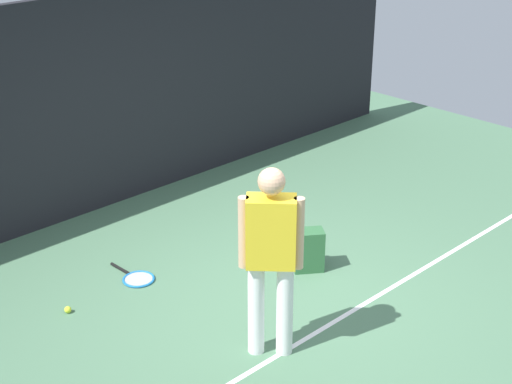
{
  "coord_description": "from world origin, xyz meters",
  "views": [
    {
      "loc": [
        -4.65,
        -4.41,
        4.01
      ],
      "look_at": [
        0.0,
        0.4,
        1.0
      ],
      "focal_mm": 54.96,
      "sensor_mm": 36.0,
      "label": 1
    }
  ],
  "objects": [
    {
      "name": "backpack",
      "position": [
        0.6,
        0.26,
        0.21
      ],
      "size": [
        0.37,
        0.38,
        0.44
      ],
      "rotation": [
        0.0,
        0.0,
        2.52
      ],
      "color": "#2D6038",
      "rests_on": "ground"
    },
    {
      "name": "tennis_player",
      "position": [
        -0.69,
        -0.48,
        0.97
      ],
      "size": [
        0.43,
        0.44,
        1.7
      ],
      "rotation": [
        0.0,
        0.0,
        -0.81
      ],
      "color": "white",
      "rests_on": "ground"
    },
    {
      "name": "back_fence",
      "position": [
        0.0,
        3.0,
        1.26
      ],
      "size": [
        10.0,
        0.1,
        2.52
      ],
      "primitive_type": "cube",
      "color": "black",
      "rests_on": "ground"
    },
    {
      "name": "tennis_ball_near_player",
      "position": [
        -1.61,
        1.25,
        0.03
      ],
      "size": [
        0.07,
        0.07,
        0.07
      ],
      "primitive_type": "sphere",
      "color": "#CCE033",
      "rests_on": "ground"
    },
    {
      "name": "ground_plane",
      "position": [
        0.0,
        0.0,
        0.0
      ],
      "size": [
        12.0,
        12.0,
        0.0
      ],
      "primitive_type": "plane",
      "color": "#4C7556"
    },
    {
      "name": "tennis_racket",
      "position": [
        -0.79,
        1.3,
        0.01
      ],
      "size": [
        0.33,
        0.62,
        0.03
      ],
      "rotation": [
        0.0,
        0.0,
        4.74
      ],
      "color": "black",
      "rests_on": "ground"
    },
    {
      "name": "court_line",
      "position": [
        0.0,
        -0.58,
        0.0
      ],
      "size": [
        9.0,
        0.05,
        0.0
      ],
      "primitive_type": "cube",
      "color": "white",
      "rests_on": "ground"
    }
  ]
}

